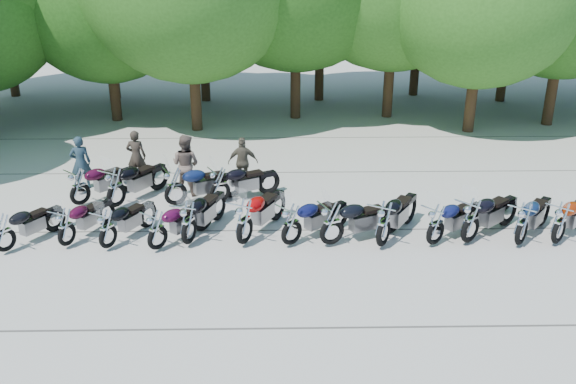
{
  "coord_description": "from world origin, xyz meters",
  "views": [
    {
      "loc": [
        -0.27,
        -13.16,
        6.99
      ],
      "look_at": [
        0.0,
        1.5,
        1.1
      ],
      "focal_mm": 38.0,
      "sensor_mm": 36.0,
      "label": 1
    }
  ],
  "objects_px": {
    "motorcycle_0": "(4,232)",
    "motorcycle_8": "(384,223)",
    "motorcycle_3": "(157,229)",
    "rider_2": "(243,162)",
    "motorcycle_9": "(436,224)",
    "rider_1": "(186,164)",
    "motorcycle_14": "(115,186)",
    "motorcycle_11": "(523,223)",
    "motorcycle_12": "(560,222)",
    "motorcycle_1": "(66,226)",
    "motorcycle_7": "(332,222)",
    "motorcycle_5": "(244,220)",
    "motorcycle_4": "(188,222)",
    "motorcycle_10": "(471,220)",
    "motorcycle_2": "(107,228)",
    "motorcycle_13": "(79,186)",
    "rider_0": "(81,163)",
    "motorcycle_16": "(220,184)",
    "rider_3": "(136,156)",
    "motorcycle_15": "(175,186)",
    "motorcycle_6": "(292,223)"
  },
  "relations": [
    {
      "from": "motorcycle_9",
      "to": "motorcycle_16",
      "type": "bearing_deg",
      "value": 25.18
    },
    {
      "from": "motorcycle_9",
      "to": "rider_1",
      "type": "distance_m",
      "value": 7.66
    },
    {
      "from": "motorcycle_1",
      "to": "motorcycle_7",
      "type": "distance_m",
      "value": 6.61
    },
    {
      "from": "motorcycle_1",
      "to": "motorcycle_6",
      "type": "bearing_deg",
      "value": -156.31
    },
    {
      "from": "motorcycle_0",
      "to": "motorcycle_1",
      "type": "bearing_deg",
      "value": -136.52
    },
    {
      "from": "motorcycle_2",
      "to": "rider_1",
      "type": "distance_m",
      "value": 4.02
    },
    {
      "from": "motorcycle_0",
      "to": "motorcycle_9",
      "type": "bearing_deg",
      "value": -147.29
    },
    {
      "from": "motorcycle_8",
      "to": "motorcycle_14",
      "type": "height_order",
      "value": "motorcycle_8"
    },
    {
      "from": "motorcycle_0",
      "to": "motorcycle_4",
      "type": "distance_m",
      "value": 4.46
    },
    {
      "from": "motorcycle_3",
      "to": "motorcycle_7",
      "type": "height_order",
      "value": "motorcycle_7"
    },
    {
      "from": "motorcycle_2",
      "to": "motorcycle_6",
      "type": "bearing_deg",
      "value": -150.89
    },
    {
      "from": "rider_0",
      "to": "rider_3",
      "type": "height_order",
      "value": "rider_3"
    },
    {
      "from": "motorcycle_7",
      "to": "motorcycle_12",
      "type": "xyz_separation_m",
      "value": [
        5.69,
        -0.02,
        -0.02
      ]
    },
    {
      "from": "motorcycle_10",
      "to": "motorcycle_16",
      "type": "xyz_separation_m",
      "value": [
        -6.51,
        2.74,
        -0.06
      ]
    },
    {
      "from": "motorcycle_4",
      "to": "rider_1",
      "type": "xyz_separation_m",
      "value": [
        -0.54,
        3.56,
        0.26
      ]
    },
    {
      "from": "motorcycle_15",
      "to": "rider_2",
      "type": "height_order",
      "value": "rider_2"
    },
    {
      "from": "motorcycle_11",
      "to": "motorcycle_12",
      "type": "distance_m",
      "value": 0.97
    },
    {
      "from": "motorcycle_0",
      "to": "rider_0",
      "type": "distance_m",
      "value": 4.41
    },
    {
      "from": "motorcycle_3",
      "to": "rider_2",
      "type": "height_order",
      "value": "rider_2"
    },
    {
      "from": "motorcycle_2",
      "to": "motorcycle_13",
      "type": "relative_size",
      "value": 0.92
    },
    {
      "from": "motorcycle_5",
      "to": "rider_1",
      "type": "bearing_deg",
      "value": -34.44
    },
    {
      "from": "motorcycle_7",
      "to": "motorcycle_10",
      "type": "xyz_separation_m",
      "value": [
        3.48,
        0.06,
        0.02
      ]
    },
    {
      "from": "rider_3",
      "to": "motorcycle_3",
      "type": "bearing_deg",
      "value": 111.04
    },
    {
      "from": "motorcycle_5",
      "to": "motorcycle_7",
      "type": "height_order",
      "value": "motorcycle_5"
    },
    {
      "from": "motorcycle_0",
      "to": "motorcycle_12",
      "type": "height_order",
      "value": "motorcycle_12"
    },
    {
      "from": "motorcycle_12",
      "to": "motorcycle_9",
      "type": "bearing_deg",
      "value": 46.82
    },
    {
      "from": "motorcycle_5",
      "to": "rider_3",
      "type": "distance_m",
      "value": 5.89
    },
    {
      "from": "motorcycle_3",
      "to": "rider_2",
      "type": "bearing_deg",
      "value": -74.16
    },
    {
      "from": "motorcycle_1",
      "to": "motorcycle_6",
      "type": "height_order",
      "value": "motorcycle_6"
    },
    {
      "from": "motorcycle_8",
      "to": "motorcycle_12",
      "type": "distance_m",
      "value": 4.43
    },
    {
      "from": "motorcycle_7",
      "to": "motorcycle_8",
      "type": "bearing_deg",
      "value": -118.39
    },
    {
      "from": "motorcycle_8",
      "to": "motorcycle_3",
      "type": "bearing_deg",
      "value": 33.04
    },
    {
      "from": "motorcycle_3",
      "to": "motorcycle_12",
      "type": "xyz_separation_m",
      "value": [
        10.0,
        0.15,
        0.04
      ]
    },
    {
      "from": "motorcycle_11",
      "to": "motorcycle_14",
      "type": "relative_size",
      "value": 0.95
    },
    {
      "from": "motorcycle_5",
      "to": "motorcycle_11",
      "type": "xyz_separation_m",
      "value": [
        6.91,
        -0.18,
        -0.04
      ]
    },
    {
      "from": "motorcycle_8",
      "to": "motorcycle_10",
      "type": "xyz_separation_m",
      "value": [
        2.21,
        0.16,
        -0.0
      ]
    },
    {
      "from": "motorcycle_4",
      "to": "motorcycle_5",
      "type": "xyz_separation_m",
      "value": [
        1.4,
        -0.02,
        0.03
      ]
    },
    {
      "from": "motorcycle_0",
      "to": "rider_2",
      "type": "xyz_separation_m",
      "value": [
        5.6,
        4.44,
        0.22
      ]
    },
    {
      "from": "rider_1",
      "to": "motorcycle_13",
      "type": "bearing_deg",
      "value": 42.63
    },
    {
      "from": "motorcycle_3",
      "to": "motorcycle_8",
      "type": "height_order",
      "value": "motorcycle_8"
    },
    {
      "from": "motorcycle_0",
      "to": "motorcycle_16",
      "type": "relative_size",
      "value": 0.92
    },
    {
      "from": "motorcycle_0",
      "to": "motorcycle_13",
      "type": "height_order",
      "value": "motorcycle_13"
    },
    {
      "from": "motorcycle_9",
      "to": "motorcycle_3",
      "type": "bearing_deg",
      "value": 53.11
    },
    {
      "from": "motorcycle_14",
      "to": "motorcycle_12",
      "type": "bearing_deg",
      "value": -159.83
    },
    {
      "from": "motorcycle_5",
      "to": "rider_0",
      "type": "xyz_separation_m",
      "value": [
        -5.24,
        4.06,
        0.15
      ]
    },
    {
      "from": "motorcycle_3",
      "to": "rider_3",
      "type": "relative_size",
      "value": 1.26
    },
    {
      "from": "motorcycle_0",
      "to": "motorcycle_8",
      "type": "distance_m",
      "value": 9.29
    },
    {
      "from": "motorcycle_4",
      "to": "rider_1",
      "type": "bearing_deg",
      "value": -61.21
    },
    {
      "from": "motorcycle_10",
      "to": "motorcycle_15",
      "type": "bearing_deg",
      "value": 31.79
    },
    {
      "from": "motorcycle_0",
      "to": "motorcycle_4",
      "type": "bearing_deg",
      "value": -144.06
    }
  ]
}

